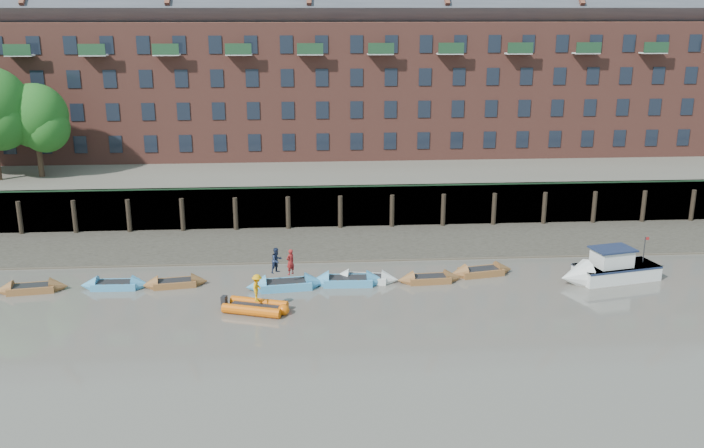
{
  "coord_description": "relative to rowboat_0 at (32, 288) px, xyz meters",
  "views": [
    {
      "loc": [
        -0.93,
        -33.3,
        16.46
      ],
      "look_at": [
        2.22,
        12.0,
        3.2
      ],
      "focal_mm": 38.0,
      "sensor_mm": 36.0,
      "label": 1
    }
  ],
  "objects": [
    {
      "name": "mud_band",
      "position": [
        17.24,
        4.85,
        -0.21
      ],
      "size": [
        110.0,
        1.6,
        0.1
      ],
      "primitive_type": "cube",
      "color": "#4C4336",
      "rests_on": "ground"
    },
    {
      "name": "apartment_terrace",
      "position": [
        17.24,
        27.24,
        12.61
      ],
      "size": [
        80.6,
        15.56,
        20.98
      ],
      "color": "brown",
      "rests_on": "bank_terrace"
    },
    {
      "name": "rowboat_6",
      "position": [
        24.12,
        -0.04,
        -0.01
      ],
      "size": [
        4.1,
        1.43,
        1.17
      ],
      "rotation": [
        0.0,
        0.0,
        0.06
      ],
      "color": "brown",
      "rests_on": "ground"
    },
    {
      "name": "rowboat_4",
      "position": [
        19.04,
        -0.11,
        0.02
      ],
      "size": [
        4.71,
        1.53,
        1.35
      ],
      "rotation": [
        0.0,
        0.0,
        -0.04
      ],
      "color": "#4291C1",
      "rests_on": "ground"
    },
    {
      "name": "bank_terrace",
      "position": [
        17.24,
        26.25,
        1.39
      ],
      "size": [
        110.0,
        28.0,
        3.2
      ],
      "primitive_type": "cube",
      "color": "#5E594D",
      "rests_on": "ground"
    },
    {
      "name": "river_wall",
      "position": [
        17.24,
        12.63,
        1.38
      ],
      "size": [
        110.0,
        1.23,
        3.3
      ],
      "color": "#2D2A26",
      "rests_on": "ground"
    },
    {
      "name": "foreshore",
      "position": [
        17.24,
        8.25,
        -0.21
      ],
      "size": [
        110.0,
        8.0,
        0.5
      ],
      "primitive_type": "cube",
      "color": "#3D382F",
      "rests_on": "ground"
    },
    {
      "name": "rowboat_3",
      "position": [
        15.22,
        -0.52,
        0.03
      ],
      "size": [
        4.93,
        1.97,
        1.39
      ],
      "rotation": [
        0.0,
        0.0,
        0.12
      ],
      "color": "#4291C1",
      "rests_on": "ground"
    },
    {
      "name": "person_rower_b",
      "position": [
        14.71,
        -0.23,
        1.51
      ],
      "size": [
        0.97,
        0.95,
        1.57
      ],
      "primitive_type": "imported",
      "rotation": [
        0.0,
        0.0,
        0.73
      ],
      "color": "#19233F",
      "rests_on": "rowboat_3"
    },
    {
      "name": "person_rower_a",
      "position": [
        15.54,
        -0.61,
        1.52
      ],
      "size": [
        0.69,
        0.67,
        1.59
      ],
      "primitive_type": "imported",
      "rotation": [
        0.0,
        0.0,
        3.89
      ],
      "color": "maroon",
      "rests_on": "rowboat_3"
    },
    {
      "name": "rowboat_0",
      "position": [
        0.0,
        0.0,
        0.0
      ],
      "size": [
        4.3,
        1.78,
        1.21
      ],
      "rotation": [
        0.0,
        0.0,
        0.14
      ],
      "color": "brown",
      "rests_on": "ground"
    },
    {
      "name": "rowboat_7",
      "position": [
        27.64,
        1.01,
        0.0
      ],
      "size": [
        4.42,
        2.04,
        1.24
      ],
      "rotation": [
        0.0,
        0.0,
        0.19
      ],
      "color": "brown",
      "rests_on": "ground"
    },
    {
      "name": "rowboat_1",
      "position": [
        4.86,
        0.24,
        0.0
      ],
      "size": [
        4.2,
        1.31,
        1.21
      ],
      "rotation": [
        0.0,
        0.0,
        -0.02
      ],
      "color": "#4291C1",
      "rests_on": "ground"
    },
    {
      "name": "motor_launch",
      "position": [
        34.87,
        -0.57,
        0.47
      ],
      "size": [
        6.78,
        3.46,
        2.67
      ],
      "rotation": [
        0.0,
        0.0,
        3.36
      ],
      "color": "silver",
      "rests_on": "ground"
    },
    {
      "name": "rowboat_5",
      "position": [
        20.15,
        0.29,
        -0.0
      ],
      "size": [
        4.27,
        1.87,
        1.2
      ],
      "rotation": [
        0.0,
        0.0,
        -0.17
      ],
      "color": "silver",
      "rests_on": "ground"
    },
    {
      "name": "rowboat_2",
      "position": [
        8.44,
        0.33,
        -0.01
      ],
      "size": [
        4.08,
        1.72,
        1.15
      ],
      "rotation": [
        0.0,
        0.0,
        0.15
      ],
      "color": "brown",
      "rests_on": "ground"
    },
    {
      "name": "person_rib_crew",
      "position": [
        13.72,
        -3.88,
        1.17
      ],
      "size": [
        0.77,
        1.11,
        1.57
      ],
      "primitive_type": "imported",
      "rotation": [
        0.0,
        0.0,
        1.37
      ],
      "color": "orange",
      "rests_on": "rib_tender"
    },
    {
      "name": "rib_tender",
      "position": [
        13.72,
        -4.03,
        0.06
      ],
      "size": [
        3.81,
        2.74,
        0.64
      ],
      "rotation": [
        0.0,
        0.0,
        -0.33
      ],
      "color": "#DD5B08",
      "rests_on": "ground"
    },
    {
      "name": "ground",
      "position": [
        17.24,
        -9.75,
        -0.21
      ],
      "size": [
        220.0,
        220.0,
        0.0
      ],
      "primitive_type": "plane",
      "color": "#615B53",
      "rests_on": "ground"
    }
  ]
}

